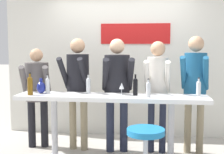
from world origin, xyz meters
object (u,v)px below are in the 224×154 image
(bar_stool, at_px, (146,146))
(wine_bottle_0, at_px, (135,86))
(wine_bottle_1, at_px, (199,88))
(wine_bottle_4, at_px, (88,85))
(wine_bottle_5, at_px, (148,89))
(tasting_table, at_px, (111,106))
(person_center_left, at_px, (117,83))
(wine_bottle_3, at_px, (30,85))
(person_center_right, at_px, (195,81))
(person_far_left, at_px, (37,87))
(wine_bottle_2, at_px, (48,85))
(decorative_vase, at_px, (41,87))
(person_center, at_px, (157,83))
(person_left, at_px, (78,81))
(wine_glass_0, at_px, (122,86))

(bar_stool, distance_m, wine_bottle_0, 0.92)
(wine_bottle_1, distance_m, wine_bottle_4, 1.55)
(bar_stool, distance_m, wine_bottle_5, 0.80)
(tasting_table, bearing_deg, bar_stool, -49.53)
(person_center_left, distance_m, wine_bottle_5, 0.70)
(person_center_left, bearing_deg, wine_bottle_3, -166.36)
(person_center_right, bearing_deg, wine_bottle_0, -141.61)
(bar_stool, xyz_separation_m, person_far_left, (-1.76, 1.05, 0.55))
(person_center_right, xyz_separation_m, wine_bottle_0, (-0.87, -0.44, -0.03))
(tasting_table, distance_m, wine_bottle_2, 0.98)
(wine_bottle_3, bearing_deg, wine_bottle_2, 40.54)
(wine_bottle_0, bearing_deg, person_far_left, 165.05)
(wine_bottle_0, distance_m, wine_bottle_1, 0.87)
(tasting_table, xyz_separation_m, decorative_vase, (-1.04, 0.05, 0.24))
(tasting_table, relative_size, person_center_left, 1.53)
(wine_bottle_0, relative_size, wine_bottle_1, 1.15)
(person_center, relative_size, wine_bottle_2, 6.17)
(person_center_right, bearing_deg, wine_bottle_5, -128.36)
(person_left, relative_size, wine_bottle_3, 5.52)
(person_center_right, bearing_deg, wine_bottle_4, -155.02)
(wine_bottle_3, relative_size, wine_bottle_4, 1.11)
(tasting_table, bearing_deg, wine_bottle_2, 177.06)
(person_far_left, distance_m, wine_bottle_4, 0.98)
(tasting_table, xyz_separation_m, wine_bottle_5, (0.51, -0.09, 0.27))
(person_left, bearing_deg, wine_bottle_5, -16.70)
(wine_bottle_1, height_order, wine_bottle_3, wine_bottle_3)
(person_left, distance_m, person_center_left, 0.62)
(tasting_table, relative_size, wine_bottle_5, 10.61)
(person_far_left, xyz_separation_m, wine_bottle_5, (1.78, -0.57, 0.09))
(wine_bottle_4, relative_size, wine_bottle_5, 1.13)
(wine_glass_0, bearing_deg, decorative_vase, 179.57)
(person_center, relative_size, person_center_right, 0.96)
(wine_bottle_1, relative_size, decorative_vase, 1.17)
(person_center, height_order, wine_bottle_1, person_center)
(person_center_left, relative_size, person_center, 1.02)
(wine_bottle_5, bearing_deg, wine_bottle_0, 142.36)
(wine_bottle_1, distance_m, decorative_vase, 2.24)
(wine_bottle_0, height_order, wine_bottle_5, wine_bottle_0)
(bar_stool, distance_m, person_center_left, 1.27)
(decorative_vase, bearing_deg, person_center_left, 18.82)
(wine_bottle_4, bearing_deg, person_far_left, 158.72)
(wine_bottle_5, relative_size, decorative_vase, 1.15)
(person_center_left, bearing_deg, bar_stool, -76.31)
(person_center_left, distance_m, wine_bottle_0, 0.47)
(person_center, distance_m, wine_bottle_4, 1.05)
(wine_bottle_3, xyz_separation_m, wine_bottle_5, (1.65, 0.03, -0.03))
(tasting_table, height_order, wine_glass_0, wine_glass_0)
(wine_bottle_1, bearing_deg, person_center_right, 89.22)
(person_center_left, xyz_separation_m, person_center_right, (1.17, 0.07, 0.04))
(person_center_left, relative_size, decorative_vase, 7.96)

